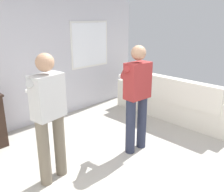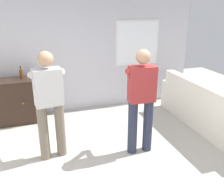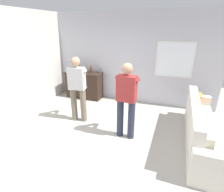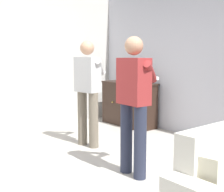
% 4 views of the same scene
% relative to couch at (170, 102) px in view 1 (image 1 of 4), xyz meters
% --- Properties ---
extents(ground, '(10.40, 10.40, 0.00)m').
position_rel_couch_xyz_m(ground, '(-1.99, -0.87, -0.35)').
color(ground, '#B2ADA3').
extents(wall_back_with_window, '(5.20, 0.15, 2.80)m').
position_rel_couch_xyz_m(wall_back_with_window, '(-1.95, 1.79, 1.06)').
color(wall_back_with_window, silver).
rests_on(wall_back_with_window, ground).
extents(couch, '(0.57, 2.63, 0.91)m').
position_rel_couch_xyz_m(couch, '(0.00, 0.00, 0.00)').
color(couch, silver).
rests_on(couch, ground).
extents(person_standing_left, '(0.55, 0.50, 1.68)m').
position_rel_couch_xyz_m(person_standing_left, '(-2.88, -0.06, 0.59)').
color(person_standing_left, '#6B6051').
rests_on(person_standing_left, ground).
extents(person_standing_right, '(0.56, 0.49, 1.68)m').
position_rel_couch_xyz_m(person_standing_right, '(-1.52, -0.34, 0.59)').
color(person_standing_right, '#282D42').
rests_on(person_standing_right, ground).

